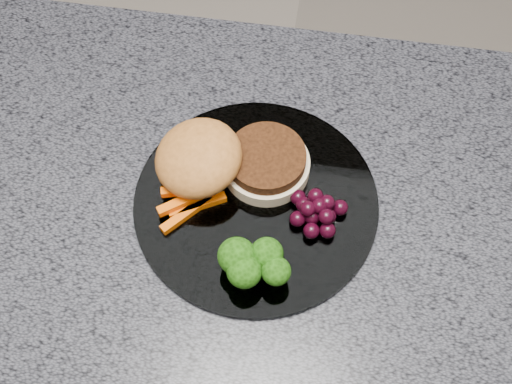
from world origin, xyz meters
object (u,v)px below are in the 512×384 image
plate (256,203)px  grape_bunch (317,211)px  burger (223,162)px  island_cabinet (222,365)px

plate → grape_bunch: grape_bunch is taller
plate → burger: 0.06m
plate → grape_bunch: (0.06, -0.01, 0.02)m
island_cabinet → burger: (0.01, 0.08, 0.50)m
island_cabinet → plate: bearing=43.7°
island_cabinet → burger: burger is taller
island_cabinet → plate: (0.05, 0.05, 0.47)m
plate → burger: (-0.04, 0.03, 0.02)m
plate → grape_bunch: size_ratio=4.20×
burger → grape_bunch: bearing=-44.2°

